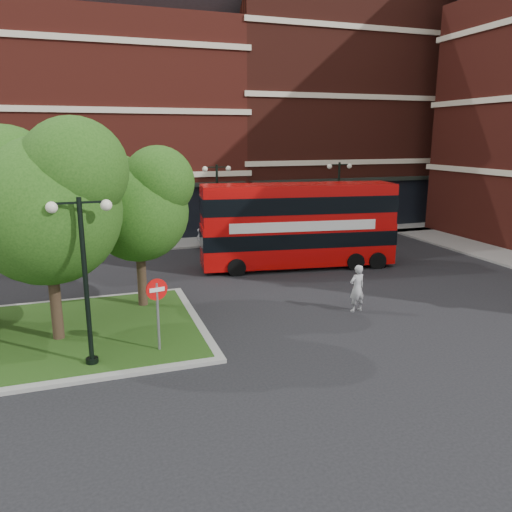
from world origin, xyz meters
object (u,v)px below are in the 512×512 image
object	(u,v)px
woman	(357,288)
car_silver	(119,237)
bus	(298,220)
car_white	(239,234)

from	to	relation	value
woman	car_silver	world-z (taller)	woman
bus	car_white	distance (m)	5.99
woman	car_silver	size ratio (longest dim) A/B	0.41
bus	woman	distance (m)	7.13
car_silver	car_white	xyz separation A→B (m)	(6.97, -1.50, 0.02)
bus	car_silver	xyz separation A→B (m)	(-8.46, 7.05, -1.70)
bus	car_silver	bearing A→B (deg)	148.09
woman	car_white	world-z (taller)	woman
bus	car_white	bearing A→B (deg)	112.93
bus	car_white	size ratio (longest dim) A/B	2.10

